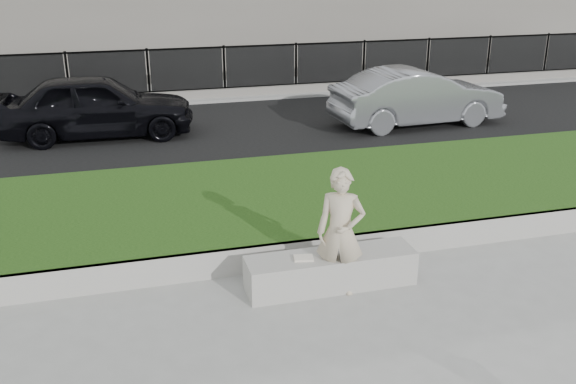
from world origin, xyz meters
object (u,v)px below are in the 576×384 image
object	(u,v)px
man	(341,232)
car_dark	(97,106)
book	(304,258)
car_silver	(417,97)
stone_bench	(331,270)

from	to	relation	value
man	car_dark	distance (m)	8.95
book	car_dark	xyz separation A→B (m)	(-2.55, 8.31, 0.32)
book	man	bearing A→B (deg)	-4.58
book	car_dark	bearing A→B (deg)	117.81
man	book	size ratio (longest dim) A/B	6.75
man	car_silver	xyz separation A→B (m)	(4.75, 7.47, -0.09)
stone_bench	book	size ratio (longest dim) A/B	9.06
man	car_dark	world-z (taller)	man
stone_bench	car_silver	bearing A→B (deg)	56.64
man	car_dark	size ratio (longest dim) A/B	0.38
man	book	xyz separation A→B (m)	(-0.45, 0.12, -0.37)
book	car_silver	bearing A→B (deg)	65.42
stone_bench	book	xyz separation A→B (m)	(-0.39, -0.03, 0.25)
man	car_silver	bearing A→B (deg)	81.86
stone_bench	car_silver	world-z (taller)	car_silver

